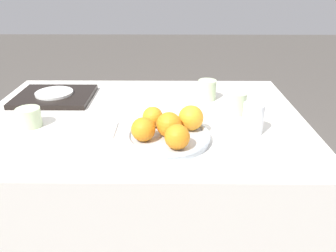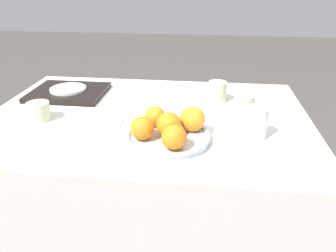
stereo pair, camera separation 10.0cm
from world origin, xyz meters
The scene contains 15 objects.
table centered at (0.00, 0.00, 0.38)m, with size 1.17×0.83×0.77m.
fruit_platter centered at (0.10, -0.19, 0.78)m, with size 0.27×0.27×0.03m.
orange_0 centered at (0.10, -0.19, 0.83)m, with size 0.08×0.08×0.08m.
orange_1 centered at (0.03, -0.22, 0.82)m, with size 0.07×0.07×0.07m.
orange_2 centered at (0.05, -0.12, 0.82)m, with size 0.07×0.07×0.07m.
orange_3 centered at (0.17, -0.14, 0.83)m, with size 0.08×0.08×0.08m.
orange_4 centered at (0.13, -0.27, 0.82)m, with size 0.07×0.07×0.07m.
water_glass centered at (0.37, -0.13, 0.82)m, with size 0.07×0.07×0.10m.
serving_tray centered at (-0.37, 0.17, 0.78)m, with size 0.31×0.25×0.02m.
side_plate centered at (-0.37, 0.17, 0.79)m, with size 0.15×0.15×0.01m.
cup_0 centered at (-0.37, -0.09, 0.80)m, with size 0.08×0.08×0.07m.
cup_1 centered at (0.26, 0.17, 0.81)m, with size 0.07×0.07×0.08m.
cup_2 centered at (0.35, 0.03, 0.81)m, with size 0.07×0.07×0.08m.
napkin centered at (-0.13, -0.12, 0.77)m, with size 0.12×0.12×0.01m.
soy_dish centered at (0.38, 0.13, 0.78)m, with size 0.05×0.05×0.01m.
Camera 1 is at (0.11, -1.09, 1.25)m, focal length 35.00 mm.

